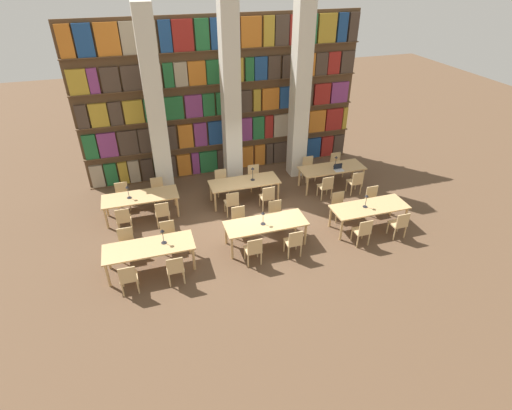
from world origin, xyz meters
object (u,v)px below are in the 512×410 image
reading_table_3 (140,198)px  reading_table_5 (332,169)px  reading_table_4 (244,183)px  chair_17 (222,181)px  chair_20 (326,186)px  chair_11 (373,199)px  chair_18 (267,197)px  chair_16 (232,202)px  chair_21 (309,168)px  chair_23 (336,164)px  chair_7 (276,214)px  chair_19 (254,177)px  chair_5 (239,220)px  chair_10 (399,224)px  reading_table_1 (266,225)px  pillar_center (231,101)px  chair_6 (294,242)px  chair_22 (355,182)px  chair_0 (128,277)px  chair_15 (158,190)px  pillar_left (155,108)px  pillar_right (300,95)px  chair_12 (124,219)px  laptop (339,169)px  desk_lamp_4 (253,171)px  desk_lamp_3 (128,190)px  desk_lamp_1 (263,216)px  desk_lamp_2 (366,199)px  chair_1 (127,243)px  chair_4 (254,250)px  chair_14 (162,213)px  reading_table_0 (149,249)px  desk_lamp_0 (163,234)px  chair_13 (123,195)px  chair_8 (363,231)px  chair_2 (175,268)px

reading_table_3 → reading_table_5: bearing=0.2°
reading_table_3 → reading_table_4: bearing=-0.7°
chair_17 → chair_20: 3.55m
chair_11 → chair_18: size_ratio=1.00×
chair_16 → chair_18: same height
chair_18 → chair_21: bearing=35.6°
chair_11 → chair_23: (0.05, 2.63, 0.00)m
chair_7 → chair_19: size_ratio=1.00×
chair_5 → chair_10: bearing=160.6°
reading_table_1 → chair_21: 4.25m
pillar_center → reading_table_1: size_ratio=2.61×
chair_6 → chair_22: same height
chair_17 → chair_23: (4.38, 0.06, 0.00)m
chair_0 → chair_15: bearing=75.2°
pillar_left → reading_table_4: size_ratio=2.61×
pillar_right → chair_12: bearing=-161.8°
pillar_center → laptop: size_ratio=18.75×
pillar_center → reading_table_4: pillar_center is taller
desk_lamp_4 → desk_lamp_3: bearing=179.8°
desk_lamp_1 → desk_lamp_2: (3.16, -0.05, 0.01)m
desk_lamp_1 → chair_18: bearing=67.8°
chair_7 → chair_5: bearing=0.0°
chair_19 → desk_lamp_2: bearing=126.5°
reading_table_5 → desk_lamp_2: bearing=-94.9°
desk_lamp_2 → chair_18: desk_lamp_2 is taller
pillar_left → chair_10: (6.18, -4.67, -2.53)m
chair_1 → chair_5: bearing=-177.6°
chair_15 → reading_table_3: bearing=51.4°
chair_1 → chair_10: bearing=169.5°
chair_11 → reading_table_5: size_ratio=0.38×
pillar_left → reading_table_5: bearing=-13.1°
chair_4 → chair_14: size_ratio=1.00×
reading_table_0 → desk_lamp_4: (3.56, 2.62, 0.39)m
desk_lamp_4 → chair_4: bearing=-106.4°
reading_table_5 → chair_23: 0.93m
reading_table_1 → chair_1: bearing=171.2°
chair_11 → laptop: 1.75m
desk_lamp_0 → chair_18: bearing=28.2°
chair_7 → chair_18: same height
chair_1 → chair_16: same height
chair_1 → chair_19: size_ratio=1.00×
chair_13 → chair_16: same height
chair_20 → chair_21: same height
reading_table_3 → chair_18: (3.89, -0.76, -0.20)m
chair_7 → chair_0: bearing=19.9°
pillar_right → chair_8: size_ratio=6.91×
desk_lamp_2 → chair_12: bearing=164.7°
pillar_center → chair_0: bearing=-129.0°
chair_2 → desk_lamp_2: (5.70, 0.76, 0.55)m
chair_23 → chair_20: bearing=52.2°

